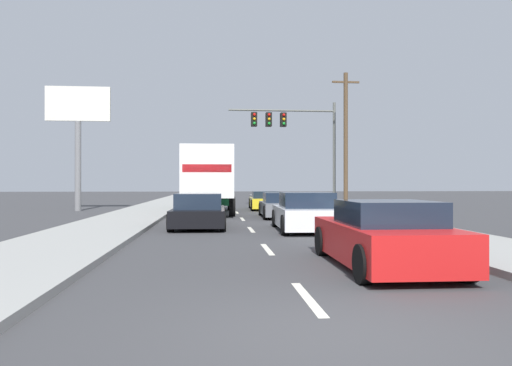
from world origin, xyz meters
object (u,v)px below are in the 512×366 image
(car_white, at_px, (306,213))
(roadside_billboard, at_px, (78,123))
(car_black, at_px, (199,212))
(utility_pole_mid, at_px, (346,138))
(car_red, at_px, (384,237))
(car_gray, at_px, (281,206))
(traffic_signal_mast, at_px, (287,127))
(car_yellow, at_px, (265,201))
(box_truck, at_px, (209,176))

(car_white, distance_m, roadside_billboard, 17.69)
(car_black, distance_m, utility_pole_mid, 16.27)
(car_red, relative_size, roadside_billboard, 0.57)
(car_gray, distance_m, car_white, 6.44)
(car_black, height_order, traffic_signal_mast, traffic_signal_mast)
(car_gray, height_order, traffic_signal_mast, traffic_signal_mast)
(car_gray, xyz_separation_m, roadside_billboard, (-11.15, 6.55, 4.64))
(utility_pole_mid, bearing_deg, car_red, -103.93)
(car_yellow, xyz_separation_m, car_white, (-0.08, -13.55, 0.06))
(box_truck, xyz_separation_m, car_yellow, (3.42, 4.02, -1.46))
(car_gray, bearing_deg, car_black, -127.53)
(car_red, xyz_separation_m, utility_pole_mid, (5.37, 21.63, 3.97))
(car_black, relative_size, car_yellow, 0.98)
(car_black, bearing_deg, box_truck, 87.71)
(car_white, bearing_deg, box_truck, 109.30)
(traffic_signal_mast, bearing_deg, car_yellow, -119.69)
(car_gray, xyz_separation_m, utility_pole_mid, (5.42, 8.03, 4.01))
(box_truck, height_order, car_white, box_truck)
(box_truck, bearing_deg, car_yellow, 49.62)
(car_yellow, xyz_separation_m, traffic_signal_mast, (1.93, 3.38, 5.00))
(car_black, xyz_separation_m, car_yellow, (3.74, 11.94, -0.04))
(utility_pole_mid, bearing_deg, car_yellow, -170.35)
(box_truck, xyz_separation_m, car_black, (-0.32, -7.93, -1.43))
(box_truck, xyz_separation_m, car_red, (3.45, -16.69, -1.41))
(car_gray, relative_size, roadside_billboard, 0.56)
(car_red, height_order, roadside_billboard, roadside_billboard)
(car_yellow, relative_size, utility_pole_mid, 0.52)
(utility_pole_mid, xyz_separation_m, roadside_billboard, (-16.57, -1.47, 0.63))
(car_white, xyz_separation_m, car_red, (0.11, -7.16, -0.01))
(roadside_billboard, bearing_deg, box_truck, -24.06)
(traffic_signal_mast, bearing_deg, car_white, -96.76)
(box_truck, distance_m, utility_pole_mid, 10.42)
(box_truck, height_order, traffic_signal_mast, traffic_signal_mast)
(car_red, distance_m, traffic_signal_mast, 24.67)
(car_yellow, xyz_separation_m, car_red, (0.03, -20.71, 0.05))
(car_yellow, bearing_deg, box_truck, -130.38)
(car_yellow, relative_size, car_gray, 1.13)
(traffic_signal_mast, distance_m, roadside_billboard, 13.69)
(car_yellow, relative_size, traffic_signal_mast, 0.61)
(traffic_signal_mast, relative_size, utility_pole_mid, 0.85)
(roadside_billboard, bearing_deg, car_red, -60.92)
(traffic_signal_mast, bearing_deg, box_truck, -125.84)
(car_yellow, height_order, car_white, car_white)
(car_black, bearing_deg, car_gray, 52.47)
(car_gray, bearing_deg, car_yellow, 89.82)
(car_black, distance_m, car_red, 9.54)
(car_gray, xyz_separation_m, car_white, (-0.06, -6.44, 0.05))
(traffic_signal_mast, distance_m, utility_pole_mid, 4.37)
(car_gray, xyz_separation_m, car_red, (0.06, -13.60, 0.04))
(car_white, height_order, utility_pole_mid, utility_pole_mid)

